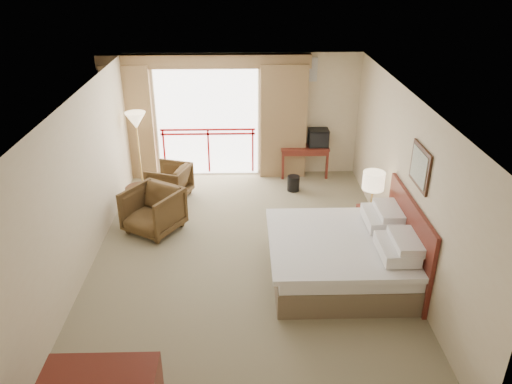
{
  "coord_description": "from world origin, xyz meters",
  "views": [
    {
      "loc": [
        -0.01,
        -7.01,
        4.61
      ],
      "look_at": [
        0.18,
        0.4,
        1.0
      ],
      "focal_mm": 35.0,
      "sensor_mm": 36.0,
      "label": 1
    }
  ],
  "objects_px": {
    "wastebasket": "(293,183)",
    "armchair_far": "(171,197)",
    "nightstand": "(370,224)",
    "tv": "(318,138)",
    "desk": "(304,152)",
    "armchair_near": "(155,230)",
    "floor_lamp": "(136,123)",
    "side_table": "(140,196)",
    "bed": "(343,256)",
    "table_lamp": "(374,181)"
  },
  "relations": [
    {
      "from": "wastebasket",
      "to": "armchair_far",
      "type": "xyz_separation_m",
      "value": [
        -2.57,
        -0.25,
        -0.16
      ]
    },
    {
      "from": "nightstand",
      "to": "tv",
      "type": "distance_m",
      "value": 2.9
    },
    {
      "from": "wastebasket",
      "to": "desk",
      "type": "bearing_deg",
      "value": 70.34
    },
    {
      "from": "armchair_near",
      "to": "floor_lamp",
      "type": "bearing_deg",
      "value": 138.11
    },
    {
      "from": "desk",
      "to": "side_table",
      "type": "xyz_separation_m",
      "value": [
        -3.32,
        -1.87,
        -0.14
      ]
    },
    {
      "from": "desk",
      "to": "bed",
      "type": "bearing_deg",
      "value": -85.17
    },
    {
      "from": "armchair_near",
      "to": "side_table",
      "type": "xyz_separation_m",
      "value": [
        -0.33,
        0.6,
        0.4
      ]
    },
    {
      "from": "floor_lamp",
      "to": "armchair_far",
      "type": "bearing_deg",
      "value": -37.98
    },
    {
      "from": "table_lamp",
      "to": "desk",
      "type": "xyz_separation_m",
      "value": [
        -0.84,
        2.78,
        -0.54
      ]
    },
    {
      "from": "side_table",
      "to": "floor_lamp",
      "type": "bearing_deg",
      "value": 99.66
    },
    {
      "from": "bed",
      "to": "wastebasket",
      "type": "distance_m",
      "value": 3.16
    },
    {
      "from": "bed",
      "to": "floor_lamp",
      "type": "bearing_deg",
      "value": 137.45
    },
    {
      "from": "nightstand",
      "to": "floor_lamp",
      "type": "bearing_deg",
      "value": 148.74
    },
    {
      "from": "tv",
      "to": "armchair_far",
      "type": "relative_size",
      "value": 0.56
    },
    {
      "from": "nightstand",
      "to": "desk",
      "type": "relative_size",
      "value": 0.54
    },
    {
      "from": "side_table",
      "to": "table_lamp",
      "type": "bearing_deg",
      "value": -12.37
    },
    {
      "from": "bed",
      "to": "wastebasket",
      "type": "relative_size",
      "value": 6.54
    },
    {
      "from": "table_lamp",
      "to": "armchair_near",
      "type": "height_order",
      "value": "table_lamp"
    },
    {
      "from": "wastebasket",
      "to": "side_table",
      "type": "height_order",
      "value": "side_table"
    },
    {
      "from": "tv",
      "to": "desk",
      "type": "bearing_deg",
      "value": -177.25
    },
    {
      "from": "table_lamp",
      "to": "desk",
      "type": "relative_size",
      "value": 0.62
    },
    {
      "from": "desk",
      "to": "armchair_near",
      "type": "xyz_separation_m",
      "value": [
        -2.98,
        -2.47,
        -0.54
      ]
    },
    {
      "from": "table_lamp",
      "to": "armchair_far",
      "type": "bearing_deg",
      "value": 155.66
    },
    {
      "from": "table_lamp",
      "to": "side_table",
      "type": "distance_m",
      "value": 4.31
    },
    {
      "from": "side_table",
      "to": "wastebasket",
      "type": "bearing_deg",
      "value": 18.6
    },
    {
      "from": "bed",
      "to": "side_table",
      "type": "distance_m",
      "value": 4.07
    },
    {
      "from": "floor_lamp",
      "to": "bed",
      "type": "bearing_deg",
      "value": -42.55
    },
    {
      "from": "tv",
      "to": "armchair_near",
      "type": "relative_size",
      "value": 0.48
    },
    {
      "from": "nightstand",
      "to": "tv",
      "type": "relative_size",
      "value": 1.33
    },
    {
      "from": "tv",
      "to": "nightstand",
      "type": "bearing_deg",
      "value": -66.21
    },
    {
      "from": "armchair_far",
      "to": "side_table",
      "type": "relative_size",
      "value": 1.32
    },
    {
      "from": "tv",
      "to": "armchair_near",
      "type": "height_order",
      "value": "tv"
    },
    {
      "from": "bed",
      "to": "nightstand",
      "type": "height_order",
      "value": "bed"
    },
    {
      "from": "armchair_near",
      "to": "wastebasket",
      "type": "bearing_deg",
      "value": 62.8
    },
    {
      "from": "wastebasket",
      "to": "nightstand",
      "type": "bearing_deg",
      "value": -59.83
    },
    {
      "from": "nightstand",
      "to": "floor_lamp",
      "type": "relative_size",
      "value": 0.34
    },
    {
      "from": "tv",
      "to": "floor_lamp",
      "type": "bearing_deg",
      "value": -159.44
    },
    {
      "from": "nightstand",
      "to": "desk",
      "type": "height_order",
      "value": "desk"
    },
    {
      "from": "tv",
      "to": "armchair_far",
      "type": "xyz_separation_m",
      "value": [
        -3.17,
        -1.05,
        -0.89
      ]
    },
    {
      "from": "desk",
      "to": "armchair_far",
      "type": "height_order",
      "value": "desk"
    },
    {
      "from": "wastebasket",
      "to": "armchair_far",
      "type": "relative_size",
      "value": 0.42
    },
    {
      "from": "table_lamp",
      "to": "armchair_near",
      "type": "xyz_separation_m",
      "value": [
        -3.83,
        0.31,
        -1.08
      ]
    },
    {
      "from": "armchair_far",
      "to": "armchair_near",
      "type": "height_order",
      "value": "armchair_near"
    },
    {
      "from": "bed",
      "to": "armchair_far",
      "type": "xyz_separation_m",
      "value": [
        -3.03,
        2.88,
        -0.38
      ]
    },
    {
      "from": "armchair_far",
      "to": "side_table",
      "type": "xyz_separation_m",
      "value": [
        -0.45,
        -0.77,
        0.4
      ]
    },
    {
      "from": "armchair_far",
      "to": "side_table",
      "type": "height_order",
      "value": "side_table"
    },
    {
      "from": "nightstand",
      "to": "tv",
      "type": "height_order",
      "value": "tv"
    },
    {
      "from": "tv",
      "to": "wastebasket",
      "type": "bearing_deg",
      "value": -114.32
    },
    {
      "from": "wastebasket",
      "to": "tv",
      "type": "bearing_deg",
      "value": 52.96
    },
    {
      "from": "armchair_far",
      "to": "floor_lamp",
      "type": "relative_size",
      "value": 0.47
    }
  ]
}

